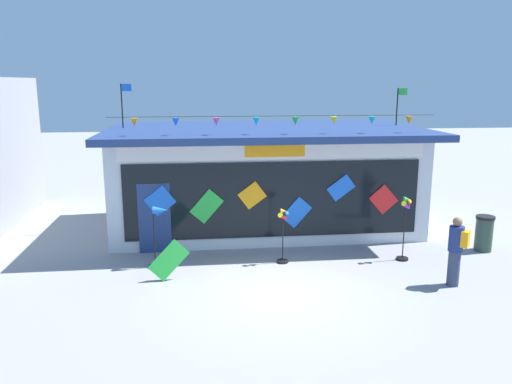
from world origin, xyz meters
TOP-DOWN VIEW (x-y plane):
  - ground_plane at (0.00, 0.00)m, footprint 80.00×80.00m
  - kite_shop_building at (0.36, 5.52)m, footprint 9.84×5.76m
  - wind_spinner_far_left at (-2.84, 1.97)m, footprint 0.58×0.36m
  - wind_spinner_left at (0.41, 1.93)m, footprint 0.32×0.31m
  - wind_spinner_center_left at (3.69, 1.76)m, footprint 0.35×0.33m
  - person_near_camera at (4.19, -0.05)m, footprint 0.47×0.45m
  - trash_bin at (6.29, 2.26)m, footprint 0.52×0.52m
  - display_kite_on_ground at (-2.55, 1.05)m, footprint 1.02×0.19m

SIDE VIEW (x-z plane):
  - ground_plane at x=0.00m, z-range 0.00..0.00m
  - display_kite_on_ground at x=-2.55m, z-range 0.00..1.02m
  - trash_bin at x=6.29m, z-range 0.01..1.03m
  - wind_spinner_left at x=0.41m, z-range 0.11..1.62m
  - person_near_camera at x=4.19m, z-range 0.05..1.73m
  - wind_spinner_far_left at x=-2.84m, z-range 0.23..1.86m
  - wind_spinner_center_left at x=3.69m, z-range 0.19..1.98m
  - kite_shop_building at x=0.36m, z-range -0.66..4.05m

